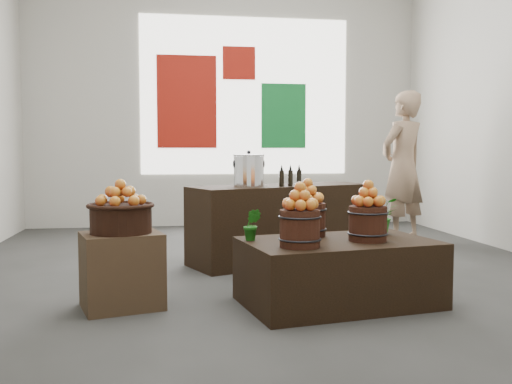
{
  "coord_description": "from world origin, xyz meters",
  "views": [
    {
      "loc": [
        -0.88,
        -5.32,
        1.16
      ],
      "look_at": [
        -0.13,
        -0.4,
        0.8
      ],
      "focal_mm": 40.0,
      "sensor_mm": 36.0,
      "label": 1
    }
  ],
  "objects": [
    {
      "name": "ground",
      "position": [
        0.0,
        0.0,
        0.0
      ],
      "size": [
        7.0,
        7.0,
        0.0
      ],
      "primitive_type": "plane",
      "color": "#333230",
      "rests_on": "ground"
    },
    {
      "name": "back_wall",
      "position": [
        0.0,
        3.5,
        2.0
      ],
      "size": [
        6.0,
        0.04,
        4.0
      ],
      "primitive_type": "cube",
      "color": "#B0ADA2",
      "rests_on": "ground"
    },
    {
      "name": "back_opening",
      "position": [
        0.3,
        3.48,
        2.0
      ],
      "size": [
        3.2,
        0.02,
        2.4
      ],
      "primitive_type": "cube",
      "color": "white",
      "rests_on": "back_wall"
    },
    {
      "name": "deco_red_left",
      "position": [
        -0.6,
        3.47,
        1.9
      ],
      "size": [
        0.9,
        0.04,
        1.4
      ],
      "primitive_type": "cube",
      "color": "maroon",
      "rests_on": "back_wall"
    },
    {
      "name": "deco_green_right",
      "position": [
        0.9,
        3.47,
        1.7
      ],
      "size": [
        0.7,
        0.04,
        1.0
      ],
      "primitive_type": "cube",
      "color": "#106929",
      "rests_on": "back_wall"
    },
    {
      "name": "deco_red_upper",
      "position": [
        0.2,
        3.47,
        2.5
      ],
      "size": [
        0.5,
        0.04,
        0.5
      ],
      "primitive_type": "cube",
      "color": "maroon",
      "rests_on": "back_wall"
    },
    {
      "name": "crate",
      "position": [
        -1.23,
        -1.08,
        0.28
      ],
      "size": [
        0.66,
        0.59,
        0.56
      ],
      "primitive_type": "cube",
      "rotation": [
        0.0,
        0.0,
        0.27
      ],
      "color": "#493322",
      "rests_on": "ground"
    },
    {
      "name": "wicker_basket",
      "position": [
        -1.23,
        -1.08,
        0.66
      ],
      "size": [
        0.45,
        0.45,
        0.2
      ],
      "primitive_type": "cylinder",
      "color": "black",
      "rests_on": "crate"
    },
    {
      "name": "apples_in_basket",
      "position": [
        -1.23,
        -1.08,
        0.85
      ],
      "size": [
        0.35,
        0.35,
        0.19
      ],
      "primitive_type": null,
      "color": "#9D0519",
      "rests_on": "wicker_basket"
    },
    {
      "name": "display_table",
      "position": [
        0.37,
        -1.22,
        0.24
      ],
      "size": [
        1.54,
        1.1,
        0.49
      ],
      "primitive_type": "cube",
      "rotation": [
        0.0,
        0.0,
        0.17
      ],
      "color": "black",
      "rests_on": "ground"
    },
    {
      "name": "apple_bucket_front_left",
      "position": [
        0.01,
        -1.48,
        0.62
      ],
      "size": [
        0.28,
        0.28,
        0.26
      ],
      "primitive_type": "cylinder",
      "color": "#3A1810",
      "rests_on": "display_table"
    },
    {
      "name": "apples_in_bucket_front_left",
      "position": [
        0.01,
        -1.48,
        0.84
      ],
      "size": [
        0.21,
        0.21,
        0.19
      ],
      "primitive_type": null,
      "color": "#9D0519",
      "rests_on": "apple_bucket_front_left"
    },
    {
      "name": "apple_bucket_front_right",
      "position": [
        0.57,
        -1.3,
        0.62
      ],
      "size": [
        0.28,
        0.28,
        0.26
      ],
      "primitive_type": "cylinder",
      "color": "#3A1810",
      "rests_on": "display_table"
    },
    {
      "name": "apples_in_bucket_front_right",
      "position": [
        0.57,
        -1.3,
        0.84
      ],
      "size": [
        0.21,
        0.21,
        0.19
      ],
      "primitive_type": null,
      "color": "#9D0519",
      "rests_on": "apple_bucket_front_right"
    },
    {
      "name": "apple_bucket_rear",
      "position": [
        0.19,
        -0.99,
        0.62
      ],
      "size": [
        0.28,
        0.28,
        0.26
      ],
      "primitive_type": "cylinder",
      "color": "#3A1810",
      "rests_on": "display_table"
    },
    {
      "name": "apples_in_bucket_rear",
      "position": [
        0.19,
        -0.99,
        0.84
      ],
      "size": [
        0.21,
        0.21,
        0.19
      ],
      "primitive_type": null,
      "color": "#9D0519",
      "rests_on": "apple_bucket_rear"
    },
    {
      "name": "herb_garnish_right",
      "position": [
        0.8,
        -0.97,
        0.64
      ],
      "size": [
        0.32,
        0.3,
        0.3
      ],
      "primitive_type": "imported",
      "rotation": [
        0.0,
        0.0,
        -0.28
      ],
      "color": "#165E13",
      "rests_on": "display_table"
    },
    {
      "name": "herb_garnish_left",
      "position": [
        -0.27,
        -1.14,
        0.61
      ],
      "size": [
        0.16,
        0.14,
        0.24
      ],
      "primitive_type": "imported",
      "rotation": [
        0.0,
        0.0,
        -0.31
      ],
      "color": "#165E13",
      "rests_on": "display_table"
    },
    {
      "name": "counter",
      "position": [
        0.28,
        0.5,
        0.4
      ],
      "size": [
        2.04,
        1.31,
        0.8
      ],
      "primitive_type": "cube",
      "rotation": [
        0.0,
        0.0,
        0.39
      ],
      "color": "black",
      "rests_on": "ground"
    },
    {
      "name": "stock_pot_left",
      "position": [
        -0.09,
        0.35,
        0.95
      ],
      "size": [
        0.3,
        0.3,
        0.3
      ],
      "primitive_type": "cylinder",
      "color": "silver",
      "rests_on": "counter"
    },
    {
      "name": "oil_cruets",
      "position": [
        0.36,
        0.32,
        0.91
      ],
      "size": [
        0.22,
        0.13,
        0.22
      ],
      "primitive_type": null,
      "rotation": [
        0.0,
        0.0,
        0.39
      ],
      "color": "black",
      "rests_on": "counter"
    },
    {
      "name": "shopper",
      "position": [
        2.06,
        1.57,
        0.96
      ],
      "size": [
        0.83,
        0.73,
        1.91
      ],
      "primitive_type": "imported",
      "rotation": [
        0.0,
        0.0,
        3.64
      ],
      "color": "#917359",
      "rests_on": "ground"
    }
  ]
}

